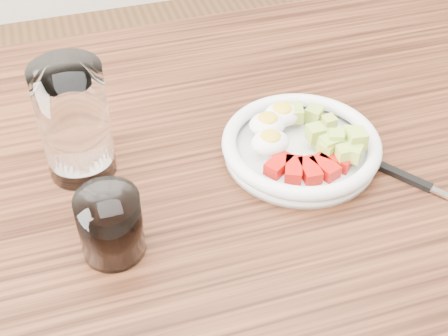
% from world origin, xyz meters
% --- Properties ---
extents(dining_table, '(1.50, 0.90, 0.77)m').
position_xyz_m(dining_table, '(0.00, 0.00, 0.67)').
color(dining_table, brown).
rests_on(dining_table, ground).
extents(bowl, '(0.22, 0.22, 0.06)m').
position_xyz_m(bowl, '(0.11, 0.04, 0.79)').
color(bowl, white).
rests_on(bowl, dining_table).
extents(fork, '(0.12, 0.15, 0.01)m').
position_xyz_m(fork, '(0.23, -0.06, 0.77)').
color(fork, black).
rests_on(fork, dining_table).
extents(water_glass, '(0.09, 0.09, 0.16)m').
position_xyz_m(water_glass, '(-0.18, 0.10, 0.85)').
color(water_glass, white).
rests_on(water_glass, dining_table).
extents(coffee_glass, '(0.07, 0.07, 0.08)m').
position_xyz_m(coffee_glass, '(-0.16, -0.06, 0.81)').
color(coffee_glass, white).
rests_on(coffee_glass, dining_table).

